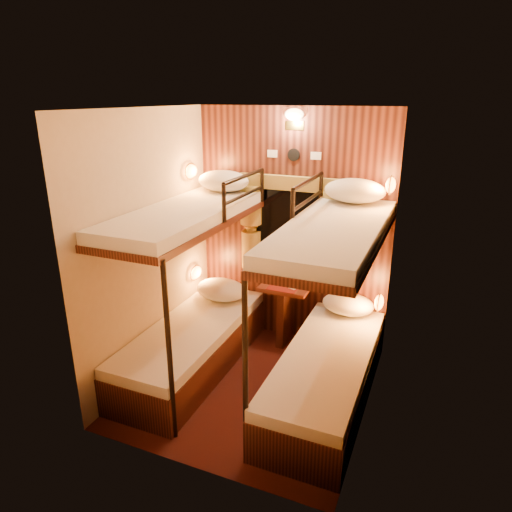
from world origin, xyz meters
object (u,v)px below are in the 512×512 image
at_px(bunk_left, 192,314).
at_px(bunk_right, 328,342).
at_px(table, 285,306).
at_px(bottle_left, 282,275).
at_px(bottle_right, 296,277).

bearing_deg(bunk_left, bunk_right, 0.00).
distance_m(table, bottle_left, 0.33).
distance_m(bunk_left, table, 1.02).
distance_m(bottle_left, bottle_right, 0.17).
bearing_deg(table, bottle_left, 144.57).
height_order(bottle_left, bottle_right, bottle_right).
distance_m(table, bottle_right, 0.36).
xyz_separation_m(bunk_left, bunk_right, (1.30, 0.00, 0.00)).
bearing_deg(bunk_left, table, 50.33).
relative_size(bunk_left, bottle_right, 7.66).
height_order(bunk_right, bottle_left, bunk_right).
relative_size(bunk_right, bottle_left, 8.99).
height_order(bunk_left, table, bunk_left).
xyz_separation_m(table, bottle_right, (0.11, 0.01, 0.34)).
bearing_deg(bottle_right, bunk_right, -55.80).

